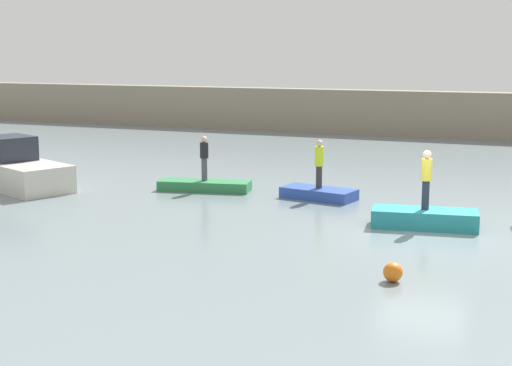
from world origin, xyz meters
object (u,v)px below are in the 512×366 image
at_px(mooring_buoy, 393,272).
at_px(rowboat_green, 205,186).
at_px(rowboat_blue, 319,193).
at_px(person_dark_shirt, 204,156).
at_px(rowboat_teal, 425,218).
at_px(motorboat, 17,170).
at_px(person_hiviz_shirt, 319,161).
at_px(person_yellow_shirt, 426,176).

bearing_deg(mooring_buoy, rowboat_green, 136.24).
bearing_deg(rowboat_green, rowboat_blue, -10.08).
height_order(rowboat_green, person_dark_shirt, person_dark_shirt).
xyz_separation_m(rowboat_blue, rowboat_teal, (4.25, -3.00, 0.08)).
xyz_separation_m(motorboat, rowboat_teal, (15.72, -0.76, -0.43)).
bearing_deg(motorboat, person_hiviz_shirt, 11.09).
xyz_separation_m(person_yellow_shirt, mooring_buoy, (0.24, -5.67, -1.33)).
height_order(rowboat_green, rowboat_blue, rowboat_blue).
relative_size(rowboat_teal, mooring_buoy, 6.85).
bearing_deg(rowboat_blue, rowboat_teal, -24.27).
bearing_deg(rowboat_green, person_dark_shirt, 78.98).
bearing_deg(motorboat, rowboat_green, 17.31).
xyz_separation_m(rowboat_teal, person_hiviz_shirt, (-4.25, 3.00, 1.08)).
height_order(rowboat_teal, person_yellow_shirt, person_yellow_shirt).
relative_size(person_yellow_shirt, person_hiviz_shirt, 1.03).
relative_size(rowboat_teal, person_hiviz_shirt, 1.79).
bearing_deg(rowboat_teal, rowboat_green, 152.75).
bearing_deg(person_yellow_shirt, person_hiviz_shirt, 144.74).
bearing_deg(person_dark_shirt, mooring_buoy, -43.76).
height_order(rowboat_blue, person_yellow_shirt, person_yellow_shirt).
height_order(person_yellow_shirt, mooring_buoy, person_yellow_shirt).
relative_size(motorboat, rowboat_teal, 1.75).
xyz_separation_m(rowboat_blue, person_hiviz_shirt, (0.00, -0.00, 1.16)).
height_order(rowboat_blue, mooring_buoy, mooring_buoy).
xyz_separation_m(rowboat_green, person_dark_shirt, (0.00, 0.00, 1.13)).
relative_size(rowboat_green, rowboat_blue, 1.32).
bearing_deg(person_dark_shirt, rowboat_blue, 0.94).
xyz_separation_m(motorboat, person_dark_shirt, (6.98, 2.18, 0.62)).
xyz_separation_m(motorboat, person_hiviz_shirt, (11.47, 2.25, 0.65)).
distance_m(person_hiviz_shirt, mooring_buoy, 9.83).
xyz_separation_m(rowboat_green, rowboat_blue, (4.49, 0.07, 0.00)).
distance_m(motorboat, rowboat_teal, 15.75).
xyz_separation_m(person_hiviz_shirt, mooring_buoy, (4.48, -8.67, -1.12)).
distance_m(motorboat, person_yellow_shirt, 15.76).
relative_size(motorboat, mooring_buoy, 12.00).
bearing_deg(mooring_buoy, person_yellow_shirt, 92.38).
bearing_deg(person_hiviz_shirt, rowboat_teal, -35.26).
bearing_deg(rowboat_green, rowboat_teal, -29.55).
height_order(rowboat_green, person_hiviz_shirt, person_hiviz_shirt).
distance_m(rowboat_teal, person_dark_shirt, 9.28).
xyz_separation_m(rowboat_green, rowboat_teal, (8.74, -2.93, 0.08)).
distance_m(rowboat_blue, person_hiviz_shirt, 1.16).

